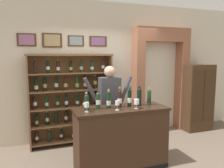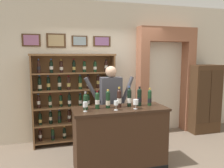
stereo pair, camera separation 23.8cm
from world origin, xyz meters
name	(u,v)px [view 1 (the left image)]	position (x,y,z in m)	size (l,w,h in m)	color
ground_plane	(128,166)	(0.00, 0.00, -0.01)	(14.00, 14.00, 0.02)	#6B5B4C
back_wall	(101,70)	(0.00, 1.63, 1.54)	(12.00, 0.19, 3.07)	beige
wine_shelf	(71,97)	(-0.75, 1.31, 1.01)	(1.74, 0.35, 1.91)	brown
archway_doorway	(159,74)	(1.47, 1.49, 1.42)	(1.44, 0.45, 2.53)	#935B42
side_cabinet	(197,97)	(2.38, 1.17, 0.83)	(0.72, 0.49, 1.65)	#422B19
tasting_counter	(121,138)	(-0.15, 0.00, 0.51)	(1.55, 0.59, 1.03)	#382316
shopkeeper	(110,100)	(-0.14, 0.59, 1.03)	(0.98, 0.22, 1.69)	#2D3347
tasting_bottle_bianco	(87,102)	(-0.71, 0.05, 1.15)	(0.08, 0.08, 0.28)	black
tasting_bottle_super_tuscan	(98,100)	(-0.51, 0.06, 1.17)	(0.07, 0.07, 0.29)	#19381E
tasting_bottle_prosecco	(109,99)	(-0.34, 0.05, 1.17)	(0.07, 0.07, 0.31)	black
tasting_bottle_brunello	(120,98)	(-0.15, 0.05, 1.18)	(0.07, 0.07, 0.34)	black
tasting_bottle_vin_santo	(129,97)	(0.03, 0.06, 1.18)	(0.07, 0.07, 0.35)	black
tasting_bottle_grappa	(139,97)	(0.22, 0.06, 1.18)	(0.08, 0.08, 0.33)	black
tasting_bottle_rosso	(149,97)	(0.39, 0.03, 1.17)	(0.07, 0.07, 0.30)	#19381E
wine_glass_center	(87,105)	(-0.73, -0.08, 1.13)	(0.07, 0.07, 0.15)	silver
wine_glass_spare	(137,102)	(0.07, -0.14, 1.13)	(0.08, 0.08, 0.16)	silver
wine_glass_left	(117,103)	(-0.25, -0.12, 1.13)	(0.07, 0.07, 0.15)	silver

